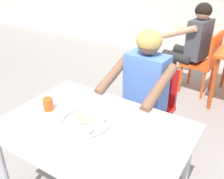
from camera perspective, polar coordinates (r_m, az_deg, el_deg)
name	(u,v)px	position (r m, az deg, el deg)	size (l,w,h in m)	color
table_foreground	(94,137)	(1.66, -4.08, -10.53)	(1.18, 0.82, 0.75)	silver
thali_tray	(86,122)	(1.65, -5.90, -7.29)	(0.32, 0.32, 0.03)	#B7BABF
drinking_cup	(48,104)	(1.81, -14.11, -3.13)	(0.07, 0.07, 0.09)	#D84C19
chair_foreground	(151,104)	(2.39, 8.71, -3.12)	(0.42, 0.45, 0.83)	red
diner_foreground	(140,90)	(2.10, 6.37, -0.16)	(0.51, 0.57, 1.21)	#2E2E2E
chair_red_left	(205,59)	(3.56, 20.18, 6.39)	(0.42, 0.45, 0.85)	#D54817
patron_background	(192,40)	(3.54, 17.43, 10.57)	(0.60, 0.56, 1.19)	black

